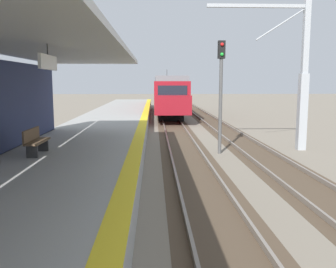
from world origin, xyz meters
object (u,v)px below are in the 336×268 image
(approaching_train, at_px, (168,94))
(rail_signal_post, at_px, (221,85))
(catenary_pylon_far_side, at_px, (298,77))
(platform_bench, at_px, (35,141))

(approaching_train, xyz_separation_m, rail_signal_post, (1.60, -20.89, 1.02))
(approaching_train, bearing_deg, rail_signal_post, -85.61)
(approaching_train, bearing_deg, catenary_pylon_far_side, -74.61)
(approaching_train, bearing_deg, platform_bench, -102.23)
(approaching_train, height_order, platform_bench, approaching_train)
(catenary_pylon_far_side, xyz_separation_m, platform_bench, (-11.02, -5.37, -2.23))
(approaching_train, xyz_separation_m, platform_bench, (-5.51, -25.41, -0.80))
(catenary_pylon_far_side, bearing_deg, platform_bench, -154.02)
(approaching_train, distance_m, platform_bench, 26.01)
(approaching_train, relative_size, rail_signal_post, 3.77)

